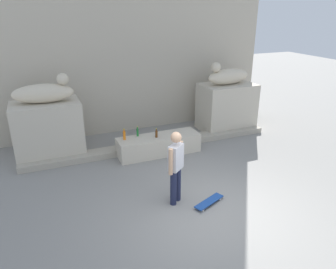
{
  "coord_description": "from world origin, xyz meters",
  "views": [
    {
      "loc": [
        -3.08,
        -4.88,
        4.05
      ],
      "look_at": [
        -0.23,
        1.94,
        1.1
      ],
      "focal_mm": 34.32,
      "sensor_mm": 36.0,
      "label": 1
    }
  ],
  "objects_px": {
    "skateboard": "(209,202)",
    "bottle_green": "(138,132)",
    "statue_reclining_left": "(44,92)",
    "statue_reclining_right": "(228,76)",
    "skater": "(176,165)",
    "bottle_brown": "(156,134)",
    "bottle_orange": "(124,135)"
  },
  "relations": [
    {
      "from": "skater",
      "to": "skateboard",
      "type": "height_order",
      "value": "skater"
    },
    {
      "from": "bottle_orange",
      "to": "bottle_green",
      "type": "relative_size",
      "value": 1.08
    },
    {
      "from": "statue_reclining_left",
      "to": "statue_reclining_right",
      "type": "height_order",
      "value": "same"
    },
    {
      "from": "statue_reclining_left",
      "to": "skater",
      "type": "relative_size",
      "value": 0.98
    },
    {
      "from": "statue_reclining_right",
      "to": "bottle_green",
      "type": "distance_m",
      "value": 3.76
    },
    {
      "from": "skateboard",
      "to": "skater",
      "type": "bearing_deg",
      "value": 127.48
    },
    {
      "from": "statue_reclining_left",
      "to": "skateboard",
      "type": "bearing_deg",
      "value": -47.94
    },
    {
      "from": "skater",
      "to": "skateboard",
      "type": "xyz_separation_m",
      "value": [
        0.65,
        -0.37,
        -0.86
      ]
    },
    {
      "from": "bottle_orange",
      "to": "bottle_green",
      "type": "height_order",
      "value": "bottle_orange"
    },
    {
      "from": "statue_reclining_right",
      "to": "bottle_brown",
      "type": "relative_size",
      "value": 6.08
    },
    {
      "from": "statue_reclining_left",
      "to": "bottle_orange",
      "type": "relative_size",
      "value": 5.06
    },
    {
      "from": "bottle_brown",
      "to": "bottle_green",
      "type": "relative_size",
      "value": 0.91
    },
    {
      "from": "skateboard",
      "to": "bottle_green",
      "type": "distance_m",
      "value": 3.25
    },
    {
      "from": "skateboard",
      "to": "bottle_green",
      "type": "relative_size",
      "value": 2.72
    },
    {
      "from": "statue_reclining_left",
      "to": "statue_reclining_right",
      "type": "relative_size",
      "value": 0.99
    },
    {
      "from": "statue_reclining_left",
      "to": "bottle_brown",
      "type": "xyz_separation_m",
      "value": [
        2.81,
        -1.1,
        -1.23
      ]
    },
    {
      "from": "skateboard",
      "to": "statue_reclining_right",
      "type": "bearing_deg",
      "value": 31.69
    },
    {
      "from": "skateboard",
      "to": "bottle_brown",
      "type": "distance_m",
      "value": 2.9
    },
    {
      "from": "skater",
      "to": "bottle_brown",
      "type": "distance_m",
      "value": 2.52
    },
    {
      "from": "bottle_green",
      "to": "statue_reclining_right",
      "type": "bearing_deg",
      "value": 13.04
    },
    {
      "from": "statue_reclining_left",
      "to": "skateboard",
      "type": "xyz_separation_m",
      "value": [
        2.97,
        -3.93,
        -1.83
      ]
    },
    {
      "from": "skateboard",
      "to": "bottle_orange",
      "type": "xyz_separation_m",
      "value": [
        -1.06,
        3.02,
        0.62
      ]
    },
    {
      "from": "skateboard",
      "to": "bottle_brown",
      "type": "relative_size",
      "value": 3.0
    },
    {
      "from": "skater",
      "to": "bottle_green",
      "type": "xyz_separation_m",
      "value": [
        0.02,
        2.76,
        -0.25
      ]
    },
    {
      "from": "statue_reclining_right",
      "to": "bottle_orange",
      "type": "xyz_separation_m",
      "value": [
        -3.89,
        -0.91,
        -1.21
      ]
    },
    {
      "from": "skater",
      "to": "statue_reclining_left",
      "type": "bearing_deg",
      "value": 85.44
    },
    {
      "from": "skater",
      "to": "bottle_green",
      "type": "distance_m",
      "value": 2.77
    },
    {
      "from": "bottle_orange",
      "to": "bottle_green",
      "type": "distance_m",
      "value": 0.44
    },
    {
      "from": "skateboard",
      "to": "bottle_orange",
      "type": "bearing_deg",
      "value": 86.73
    },
    {
      "from": "bottle_orange",
      "to": "bottle_green",
      "type": "xyz_separation_m",
      "value": [
        0.43,
        0.11,
        -0.01
      ]
    },
    {
      "from": "skateboard",
      "to": "bottle_brown",
      "type": "height_order",
      "value": "bottle_brown"
    },
    {
      "from": "bottle_orange",
      "to": "statue_reclining_right",
      "type": "bearing_deg",
      "value": 13.23
    }
  ]
}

